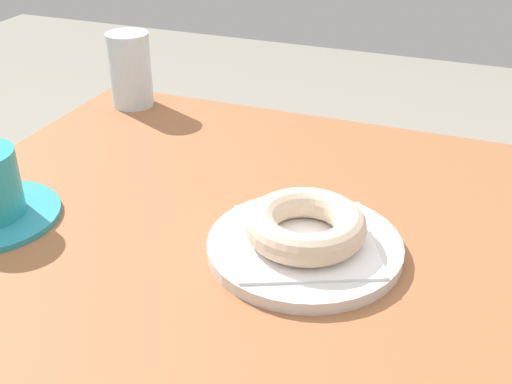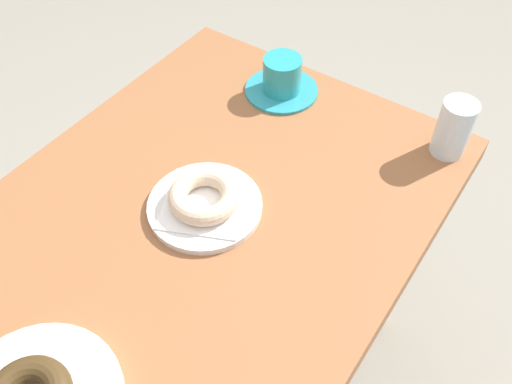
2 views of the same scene
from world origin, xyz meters
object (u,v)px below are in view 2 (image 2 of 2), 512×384
Objects in this scene: plate_sugar_ring at (207,207)px; water_glass at (454,128)px; coffee_cup at (282,78)px; donut_sugar_ring at (206,198)px.

water_glass is (-0.37, 0.28, 0.05)m from plate_sugar_ring.
donut_sugar_ring is at bearing 11.46° from coffee_cup.
plate_sugar_ring is 1.75× the size of water_glass.
plate_sugar_ring is 0.46m from water_glass.
water_glass is at bearing 94.56° from coffee_cup.
coffee_cup reaches higher than plate_sugar_ring.
water_glass is at bearing 142.69° from donut_sugar_ring.
donut_sugar_ring is 0.46m from water_glass.
water_glass reaches higher than plate_sugar_ring.
coffee_cup is (-0.34, -0.07, 0.00)m from donut_sugar_ring.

